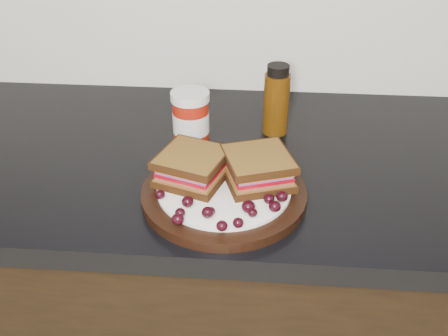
# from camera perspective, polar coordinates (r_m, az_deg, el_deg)

# --- Properties ---
(base_cabinets) EXTENTS (3.96, 0.58, 0.86)m
(base_cabinets) POSITION_cam_1_polar(r_m,az_deg,el_deg) (1.31, -8.56, -15.79)
(base_cabinets) COLOR black
(base_cabinets) RESTS_ON ground_plane
(countertop) EXTENTS (3.98, 0.60, 0.04)m
(countertop) POSITION_cam_1_polar(r_m,az_deg,el_deg) (1.02, -10.62, 1.22)
(countertop) COLOR black
(countertop) RESTS_ON base_cabinets
(plate) EXTENTS (0.28, 0.28, 0.02)m
(plate) POSITION_cam_1_polar(r_m,az_deg,el_deg) (0.85, 0.00, -2.89)
(plate) COLOR black
(plate) RESTS_ON countertop
(sandwich_left) EXTENTS (0.14, 0.14, 0.05)m
(sandwich_left) POSITION_cam_1_polar(r_m,az_deg,el_deg) (0.85, -3.63, 0.15)
(sandwich_left) COLOR brown
(sandwich_left) RESTS_ON plate
(sandwich_right) EXTENTS (0.14, 0.14, 0.05)m
(sandwich_right) POSITION_cam_1_polar(r_m,az_deg,el_deg) (0.84, 3.90, -0.01)
(sandwich_right) COLOR brown
(sandwich_right) RESTS_ON plate
(grape_0) EXTENTS (0.02, 0.02, 0.02)m
(grape_0) POSITION_cam_1_polar(r_m,az_deg,el_deg) (0.81, -7.33, -3.02)
(grape_0) COLOR black
(grape_0) RESTS_ON plate
(grape_1) EXTENTS (0.02, 0.02, 0.02)m
(grape_1) POSITION_cam_1_polar(r_m,az_deg,el_deg) (0.79, -4.19, -3.87)
(grape_1) COLOR black
(grape_1) RESTS_ON plate
(grape_2) EXTENTS (0.02, 0.02, 0.02)m
(grape_2) POSITION_cam_1_polar(r_m,az_deg,el_deg) (0.77, -5.04, -5.13)
(grape_2) COLOR black
(grape_2) RESTS_ON plate
(grape_3) EXTENTS (0.02, 0.02, 0.02)m
(grape_3) POSITION_cam_1_polar(r_m,az_deg,el_deg) (0.76, -5.29, -5.83)
(grape_3) COLOR black
(grape_3) RESTS_ON plate
(grape_4) EXTENTS (0.02, 0.02, 0.02)m
(grape_4) POSITION_cam_1_polar(r_m,az_deg,el_deg) (0.77, -1.89, -5.10)
(grape_4) COLOR black
(grape_4) RESTS_ON plate
(grape_5) EXTENTS (0.01, 0.01, 0.01)m
(grape_5) POSITION_cam_1_polar(r_m,az_deg,el_deg) (0.77, -1.53, -4.96)
(grape_5) COLOR black
(grape_5) RESTS_ON plate
(grape_6) EXTENTS (0.02, 0.02, 0.02)m
(grape_6) POSITION_cam_1_polar(r_m,az_deg,el_deg) (0.74, -0.24, -6.62)
(grape_6) COLOR black
(grape_6) RESTS_ON plate
(grape_7) EXTENTS (0.02, 0.02, 0.02)m
(grape_7) POSITION_cam_1_polar(r_m,az_deg,el_deg) (0.75, 1.63, -6.27)
(grape_7) COLOR black
(grape_7) RESTS_ON plate
(grape_8) EXTENTS (0.02, 0.02, 0.01)m
(grape_8) POSITION_cam_1_polar(r_m,az_deg,el_deg) (0.77, 3.28, -5.12)
(grape_8) COLOR black
(grape_8) RESTS_ON plate
(grape_9) EXTENTS (0.02, 0.02, 0.02)m
(grape_9) POSITION_cam_1_polar(r_m,az_deg,el_deg) (0.78, 2.80, -4.43)
(grape_9) COLOR black
(grape_9) RESTS_ON plate
(grape_10) EXTENTS (0.02, 0.02, 0.02)m
(grape_10) POSITION_cam_1_polar(r_m,az_deg,el_deg) (0.78, 5.82, -4.39)
(grape_10) COLOR black
(grape_10) RESTS_ON plate
(grape_11) EXTENTS (0.02, 0.02, 0.02)m
(grape_11) POSITION_cam_1_polar(r_m,az_deg,el_deg) (0.80, 5.15, -3.53)
(grape_11) COLOR black
(grape_11) RESTS_ON plate
(grape_12) EXTENTS (0.02, 0.02, 0.02)m
(grape_12) POSITION_cam_1_polar(r_m,az_deg,el_deg) (0.81, 6.63, -3.25)
(grape_12) COLOR black
(grape_12) RESTS_ON plate
(grape_13) EXTENTS (0.02, 0.02, 0.01)m
(grape_13) POSITION_cam_1_polar(r_m,az_deg,el_deg) (0.84, 5.83, -1.55)
(grape_13) COLOR black
(grape_13) RESTS_ON plate
(grape_14) EXTENTS (0.02, 0.02, 0.02)m
(grape_14) POSITION_cam_1_polar(r_m,az_deg,el_deg) (0.85, 5.88, -1.15)
(grape_14) COLOR black
(grape_14) RESTS_ON plate
(grape_15) EXTENTS (0.02, 0.02, 0.02)m
(grape_15) POSITION_cam_1_polar(r_m,az_deg,el_deg) (0.85, 3.56, -0.74)
(grape_15) COLOR black
(grape_15) RESTS_ON plate
(grape_16) EXTENTS (0.02, 0.02, 0.02)m
(grape_16) POSITION_cam_1_polar(r_m,az_deg,el_deg) (0.89, -2.03, 0.67)
(grape_16) COLOR black
(grape_16) RESTS_ON plate
(grape_17) EXTENTS (0.02, 0.02, 0.02)m
(grape_17) POSITION_cam_1_polar(r_m,az_deg,el_deg) (0.87, -2.42, 0.08)
(grape_17) COLOR black
(grape_17) RESTS_ON plate
(grape_18) EXTENTS (0.02, 0.02, 0.02)m
(grape_18) POSITION_cam_1_polar(r_m,az_deg,el_deg) (0.87, -4.68, 0.10)
(grape_18) COLOR black
(grape_18) RESTS_ON plate
(grape_19) EXTENTS (0.02, 0.02, 0.02)m
(grape_19) POSITION_cam_1_polar(r_m,az_deg,el_deg) (0.87, -5.36, 0.02)
(grape_19) COLOR black
(grape_19) RESTS_ON plate
(grape_20) EXTENTS (0.02, 0.02, 0.01)m
(grape_20) POSITION_cam_1_polar(r_m,az_deg,el_deg) (0.84, -3.89, -1.69)
(grape_20) COLOR black
(grape_20) RESTS_ON plate
(grape_21) EXTENTS (0.02, 0.02, 0.02)m
(grape_21) POSITION_cam_1_polar(r_m,az_deg,el_deg) (0.82, -4.29, -2.19)
(grape_21) COLOR black
(grape_21) RESTS_ON plate
(grape_22) EXTENTS (0.02, 0.02, 0.01)m
(grape_22) POSITION_cam_1_polar(r_m,az_deg,el_deg) (0.86, -2.80, -0.58)
(grape_22) COLOR black
(grape_22) RESTS_ON plate
(grape_23) EXTENTS (0.02, 0.02, 0.02)m
(grape_23) POSITION_cam_1_polar(r_m,az_deg,el_deg) (0.87, -5.54, 0.10)
(grape_23) COLOR black
(grape_23) RESTS_ON plate
(grape_24) EXTENTS (0.02, 0.02, 0.02)m
(grape_24) POSITION_cam_1_polar(r_m,az_deg,el_deg) (0.86, -5.28, -0.82)
(grape_24) COLOR black
(grape_24) RESTS_ON plate
(condiment_jar) EXTENTS (0.08, 0.08, 0.11)m
(condiment_jar) POSITION_cam_1_polar(r_m,az_deg,el_deg) (0.99, -3.81, 5.71)
(condiment_jar) COLOR #97190B
(condiment_jar) RESTS_ON countertop
(oil_bottle) EXTENTS (0.07, 0.07, 0.15)m
(oil_bottle) POSITION_cam_1_polar(r_m,az_deg,el_deg) (1.02, 6.01, 7.78)
(oil_bottle) COLOR #462607
(oil_bottle) RESTS_ON countertop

